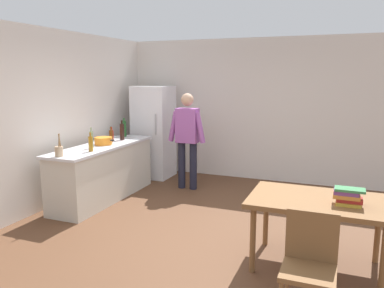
% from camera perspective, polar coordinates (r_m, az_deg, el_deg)
% --- Properties ---
extents(ground_plane, '(14.00, 14.00, 0.00)m').
position_cam_1_polar(ground_plane, '(4.97, 1.39, -13.52)').
color(ground_plane, brown).
extents(wall_back, '(6.40, 0.12, 2.70)m').
position_cam_1_polar(wall_back, '(7.47, 9.50, 5.05)').
color(wall_back, silver).
rests_on(wall_back, ground_plane).
extents(wall_left, '(0.12, 5.60, 2.70)m').
position_cam_1_polar(wall_left, '(6.15, -21.24, 3.44)').
color(wall_left, silver).
rests_on(wall_left, ground_plane).
extents(kitchen_counter, '(0.64, 2.20, 0.90)m').
position_cam_1_polar(kitchen_counter, '(6.39, -13.09, -4.09)').
color(kitchen_counter, beige).
rests_on(kitchen_counter, ground_plane).
extents(refrigerator, '(0.70, 0.67, 1.80)m').
position_cam_1_polar(refrigerator, '(7.60, -5.74, 1.81)').
color(refrigerator, white).
rests_on(refrigerator, ground_plane).
extents(person, '(0.70, 0.22, 1.70)m').
position_cam_1_polar(person, '(6.70, -0.70, 1.41)').
color(person, '#1E1E2D').
rests_on(person, ground_plane).
extents(dining_table, '(1.40, 0.90, 0.75)m').
position_cam_1_polar(dining_table, '(4.19, 18.40, -8.79)').
color(dining_table, brown).
rests_on(dining_table, ground_plane).
extents(chair, '(0.42, 0.42, 0.91)m').
position_cam_1_polar(chair, '(3.34, 17.18, -16.24)').
color(chair, brown).
rests_on(chair, ground_plane).
extents(cooking_pot, '(0.40, 0.28, 0.12)m').
position_cam_1_polar(cooking_pot, '(6.33, -13.11, 0.46)').
color(cooking_pot, orange).
rests_on(cooking_pot, kitchen_counter).
extents(utensil_jar, '(0.11, 0.11, 0.32)m').
position_cam_1_polar(utensil_jar, '(5.55, -19.26, -0.98)').
color(utensil_jar, tan).
rests_on(utensil_jar, kitchen_counter).
extents(bottle_vinegar_tall, '(0.06, 0.06, 0.32)m').
position_cam_1_polar(bottle_vinegar_tall, '(6.04, -14.80, 0.66)').
color(bottle_vinegar_tall, gray).
rests_on(bottle_vinegar_tall, kitchen_counter).
extents(bottle_sauce_red, '(0.06, 0.06, 0.24)m').
position_cam_1_polar(bottle_sauce_red, '(6.64, -11.89, 1.28)').
color(bottle_sauce_red, '#B22319').
rests_on(bottle_sauce_red, kitchen_counter).
extents(bottle_wine_dark, '(0.08, 0.08, 0.34)m').
position_cam_1_polar(bottle_wine_dark, '(6.71, -10.42, 1.84)').
color(bottle_wine_dark, black).
rests_on(bottle_wine_dark, kitchen_counter).
extents(bottle_oil_amber, '(0.06, 0.06, 0.28)m').
position_cam_1_polar(bottle_oil_amber, '(5.79, -14.90, 0.06)').
color(bottle_oil_amber, '#996619').
rests_on(bottle_oil_amber, kitchen_counter).
extents(bottle_wine_green, '(0.08, 0.08, 0.34)m').
position_cam_1_polar(bottle_wine_green, '(7.09, -10.08, 2.29)').
color(bottle_wine_green, '#1E5123').
rests_on(bottle_wine_green, kitchen_counter).
extents(bottle_beer_brown, '(0.06, 0.06, 0.26)m').
position_cam_1_polar(bottle_beer_brown, '(6.54, -12.00, 1.22)').
color(bottle_beer_brown, '#5B3314').
rests_on(bottle_beer_brown, kitchen_counter).
extents(book_stack, '(0.29, 0.19, 0.17)m').
position_cam_1_polar(book_stack, '(4.05, 22.28, -7.26)').
color(book_stack, gold).
rests_on(book_stack, dining_table).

